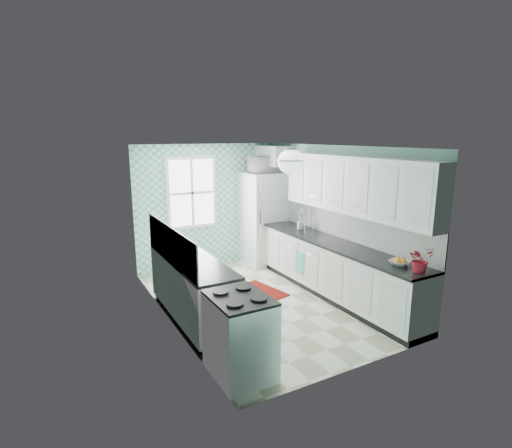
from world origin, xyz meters
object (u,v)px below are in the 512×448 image
fruit_bowl (399,263)px  microwave (265,164)px  ceiling_light (290,161)px  stove (240,335)px  potted_plant (421,259)px  fridge (265,218)px  sink (297,229)px

fruit_bowl → microwave: bearing=91.5°
ceiling_light → fruit_bowl: size_ratio=1.36×
ceiling_light → stove: ceiling_light is taller
potted_plant → microwave: (-0.09, 3.84, 0.97)m
fridge → stove: fridge is taller
fruit_bowl → stove: bearing=178.3°
potted_plant → stove: bearing=170.5°
fruit_bowl → potted_plant: 0.36m
sink → potted_plant: sink is taller
fruit_bowl → potted_plant: (0.00, -0.33, 0.14)m
ceiling_light → sink: ceiling_light is taller
stove → microwave: 4.44m
stove → fruit_bowl: fruit_bowl is taller
stove → microwave: size_ratio=1.53×
fridge → potted_plant: size_ratio=5.58×
fridge → sink: 1.07m
fruit_bowl → potted_plant: size_ratio=0.75×
potted_plant → microwave: 3.96m
ceiling_light → fridge: ceiling_light is taller
ceiling_light → potted_plant: (1.20, -1.24, -1.21)m
potted_plant → microwave: bearing=91.3°
stove → potted_plant: potted_plant is taller
fruit_bowl → sink: bearing=89.9°
ceiling_light → microwave: bearing=66.9°
ceiling_light → sink: 2.40m
stove → potted_plant: 2.51m
fridge → fruit_bowl: fridge is taller
fruit_bowl → microwave: size_ratio=0.42×
sink → fridge: bearing=97.2°
ceiling_light → fridge: bearing=66.9°
fridge → potted_plant: fridge is taller
microwave → fruit_bowl: bearing=89.3°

